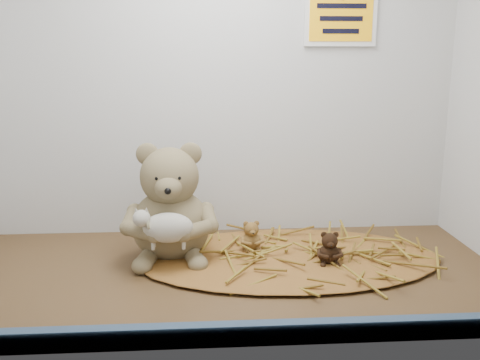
{
  "coord_description": "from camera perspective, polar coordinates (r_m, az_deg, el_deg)",
  "views": [
    {
      "loc": [
        -4.52,
        -107.83,
        46.09
      ],
      "look_at": [
        2.97,
        3.26,
        20.05
      ],
      "focal_mm": 40.0,
      "sensor_mm": 36.0,
      "label": 1
    }
  ],
  "objects": [
    {
      "name": "front_rail",
      "position": [
        0.91,
        -0.53,
        -16.06
      ],
      "size": [
        119.28,
        2.2,
        3.6
      ],
      "primitive_type": "cube",
      "color": "#364D68",
      "rests_on": "shelf_floor"
    },
    {
      "name": "alcove_shell",
      "position": [
        1.17,
        -1.68,
        12.63
      ],
      "size": [
        120.4,
        60.2,
        90.4
      ],
      "color": "#482F18",
      "rests_on": "ground"
    },
    {
      "name": "wall_sign",
      "position": [
        1.42,
        10.69,
        16.55
      ],
      "size": [
        16.0,
        1.2,
        11.0
      ],
      "primitive_type": "cube",
      "color": "#FFAD0D",
      "rests_on": "back_wall"
    },
    {
      "name": "main_teddy",
      "position": [
        1.23,
        -7.44,
        -2.27
      ],
      "size": [
        22.12,
        23.31,
        26.99
      ],
      "primitive_type": null,
      "rotation": [
        0.0,
        0.0,
        0.02
      ],
      "color": "olive",
      "rests_on": "shelf_floor"
    },
    {
      "name": "toy_lamb",
      "position": [
        1.15,
        -7.68,
        -5.07
      ],
      "size": [
        14.01,
        8.55,
        9.05
      ],
      "primitive_type": null,
      "color": "#B5B2A2",
      "rests_on": "main_teddy"
    },
    {
      "name": "mini_teddy_tan",
      "position": [
        1.27,
        1.21,
        -5.78
      ],
      "size": [
        6.21,
        6.49,
        7.04
      ],
      "primitive_type": null,
      "rotation": [
        0.0,
        0.0,
        0.09
      ],
      "color": "brown",
      "rests_on": "straw_bed"
    },
    {
      "name": "mini_teddy_brown",
      "position": [
        1.2,
        9.51,
        -6.97
      ],
      "size": [
        6.32,
        6.62,
        7.26
      ],
      "primitive_type": null,
      "rotation": [
        0.0,
        0.0,
        -0.08
      ],
      "color": "black",
      "rests_on": "straw_bed"
    },
    {
      "name": "straw_bed",
      "position": [
        1.25,
        5.21,
        -8.21
      ],
      "size": [
        70.0,
        40.65,
        1.35
      ],
      "primitive_type": "ellipsoid",
      "color": "brown",
      "rests_on": "shelf_floor"
    }
  ]
}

